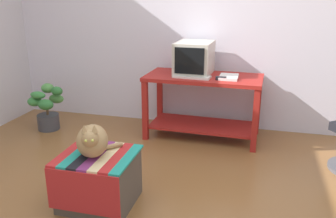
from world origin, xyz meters
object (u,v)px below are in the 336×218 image
(book, at_px, (229,77))
(ottoman_with_blanket, at_px, (99,179))
(cat, at_px, (92,140))
(tv_monitor, at_px, (194,58))
(keyboard, at_px, (192,77))
(desk, at_px, (203,96))
(stapler, at_px, (221,78))
(potted_plant, at_px, (47,109))

(book, xyz_separation_m, ottoman_with_blanket, (-0.83, -1.54, -0.52))
(ottoman_with_blanket, relative_size, cat, 1.38)
(tv_monitor, bearing_deg, keyboard, -83.45)
(desk, xyz_separation_m, ottoman_with_blanket, (-0.55, -1.59, -0.28))
(cat, xyz_separation_m, stapler, (0.78, 1.45, 0.19))
(keyboard, height_order, potted_plant, keyboard)
(ottoman_with_blanket, bearing_deg, potted_plant, 134.20)
(desk, relative_size, cat, 3.17)
(keyboard, distance_m, stapler, 0.32)
(desk, bearing_deg, potted_plant, -170.42)
(ottoman_with_blanket, distance_m, cat, 0.34)
(tv_monitor, relative_size, stapler, 4.66)
(keyboard, relative_size, cat, 0.98)
(desk, xyz_separation_m, potted_plant, (-1.85, -0.25, -0.23))
(book, bearing_deg, cat, -118.69)
(tv_monitor, height_order, stapler, tv_monitor)
(ottoman_with_blanket, bearing_deg, tv_monitor, 75.66)
(potted_plant, bearing_deg, desk, 7.82)
(desk, height_order, potted_plant, desk)
(book, bearing_deg, ottoman_with_blanket, -118.57)
(keyboard, bearing_deg, ottoman_with_blanket, -102.30)
(cat, height_order, potted_plant, cat)
(tv_monitor, xyz_separation_m, book, (0.40, -0.13, -0.16))
(keyboard, distance_m, potted_plant, 1.81)
(ottoman_with_blanket, height_order, cat, cat)
(keyboard, bearing_deg, potted_plant, -171.45)
(ottoman_with_blanket, relative_size, stapler, 5.13)
(book, bearing_deg, desk, 168.71)
(potted_plant, bearing_deg, cat, -46.74)
(desk, height_order, keyboard, keyboard)
(keyboard, height_order, ottoman_with_blanket, keyboard)
(book, height_order, stapler, stapler)
(tv_monitor, relative_size, potted_plant, 0.93)
(keyboard, relative_size, book, 1.46)
(keyboard, relative_size, ottoman_with_blanket, 0.71)
(book, xyz_separation_m, cat, (-0.85, -1.56, -0.19))
(potted_plant, bearing_deg, keyboard, 3.89)
(cat, bearing_deg, keyboard, 52.03)
(tv_monitor, bearing_deg, cat, -102.94)
(cat, relative_size, potted_plant, 0.74)
(desk, bearing_deg, keyboard, -126.46)
(keyboard, xyz_separation_m, stapler, (0.32, -0.03, 0.01))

